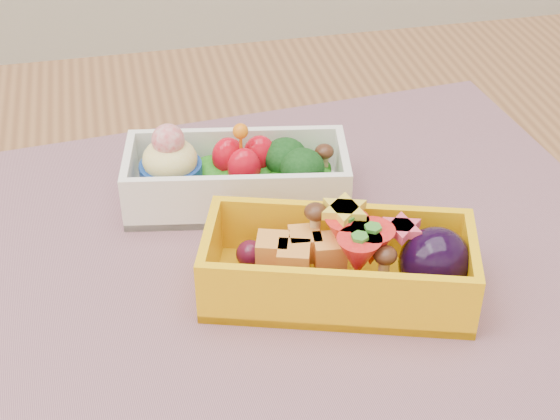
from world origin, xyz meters
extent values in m
cube|color=brown|center=(0.00, 0.00, 0.73)|extent=(1.20, 0.80, 0.04)
cube|color=#8D6168|center=(-0.02, 0.02, 0.75)|extent=(0.58, 0.47, 0.00)
cube|color=white|center=(-0.03, 0.10, 0.78)|extent=(0.18, 0.10, 0.05)
ellipsoid|color=green|center=(-0.03, 0.10, 0.77)|extent=(0.17, 0.09, 0.02)
cylinder|color=navy|center=(-0.08, 0.10, 0.78)|extent=(0.05, 0.05, 0.03)
sphere|color=red|center=(-0.08, 0.10, 0.81)|extent=(0.03, 0.03, 0.03)
ellipsoid|color=red|center=(-0.03, 0.10, 0.79)|extent=(0.03, 0.02, 0.03)
ellipsoid|color=red|center=(-0.02, 0.09, 0.79)|extent=(0.03, 0.02, 0.03)
ellipsoid|color=red|center=(-0.01, 0.10, 0.79)|extent=(0.03, 0.02, 0.03)
sphere|color=orange|center=(-0.03, 0.10, 0.82)|extent=(0.01, 0.01, 0.01)
ellipsoid|color=black|center=(0.01, 0.10, 0.79)|extent=(0.03, 0.03, 0.03)
ellipsoid|color=black|center=(0.02, 0.08, 0.79)|extent=(0.03, 0.03, 0.03)
ellipsoid|color=#3F2111|center=(0.04, 0.09, 0.79)|extent=(0.02, 0.02, 0.01)
cube|color=#FFB90D|center=(0.02, -0.03, 0.78)|extent=(0.20, 0.13, 0.05)
ellipsoid|color=#4A0D26|center=(-0.02, -0.02, 0.77)|extent=(0.11, 0.07, 0.02)
cube|color=orange|center=(-0.01, -0.02, 0.79)|extent=(0.06, 0.05, 0.02)
cone|color=red|center=(0.03, -0.02, 0.79)|extent=(0.04, 0.04, 0.03)
cone|color=red|center=(0.04, -0.03, 0.79)|extent=(0.04, 0.04, 0.03)
cone|color=red|center=(0.03, -0.04, 0.79)|extent=(0.04, 0.04, 0.03)
cylinder|color=yellow|center=(0.03, -0.01, 0.81)|extent=(0.03, 0.03, 0.01)
cylinder|color=#E53F5B|center=(0.06, -0.03, 0.80)|extent=(0.03, 0.03, 0.01)
ellipsoid|color=#3F2111|center=(0.01, 0.00, 0.79)|extent=(0.02, 0.02, 0.01)
ellipsoid|color=#3F2111|center=(0.04, -0.05, 0.79)|extent=(0.02, 0.02, 0.01)
ellipsoid|color=black|center=(0.08, -0.05, 0.78)|extent=(0.05, 0.05, 0.05)
camera|label=1|loc=(-0.11, -0.45, 1.14)|focal=53.44mm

